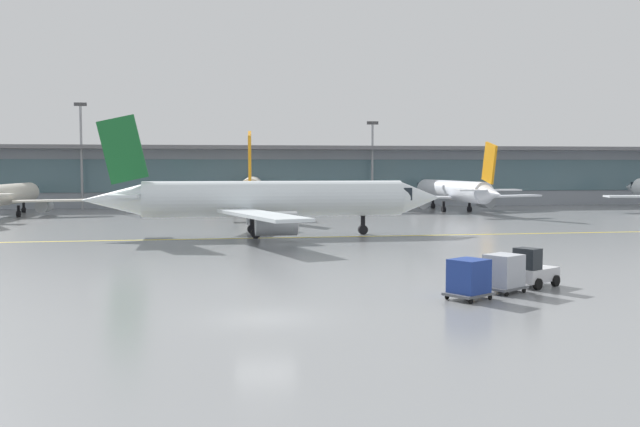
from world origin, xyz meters
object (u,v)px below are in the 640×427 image
at_px(gate_airplane_2, 251,190).
at_px(cargo_dolly_lead, 504,272).
at_px(gate_airplane_1, 6,195).
at_px(apron_light_mast_2, 372,160).
at_px(gate_airplane_3, 453,191).
at_px(baggage_tug, 533,270).
at_px(apron_light_mast_1, 81,152).
at_px(taxiing_regional_jet, 270,200).
at_px(cargo_dolly_trailing, 469,278).

distance_m(gate_airplane_2, cargo_dolly_lead, 64.52).
distance_m(gate_airplane_1, apron_light_mast_2, 52.88).
xyz_separation_m(gate_airplane_1, gate_airplane_3, (59.93, 1.31, 0.17)).
distance_m(gate_airplane_1, cargo_dolly_lead, 74.57).
xyz_separation_m(baggage_tug, apron_light_mast_1, (-36.72, 74.14, 7.69)).
xyz_separation_m(taxiing_regional_jet, apron_light_mast_2, (19.11, 44.41, 4.10)).
relative_size(gate_airplane_2, cargo_dolly_trailing, 12.18).
height_order(gate_airplane_2, baggage_tug, gate_airplane_2).
height_order(baggage_tug, apron_light_mast_2, apron_light_mast_2).
relative_size(cargo_dolly_lead, cargo_dolly_trailing, 1.00).
height_order(gate_airplane_3, apron_light_mast_2, apron_light_mast_2).
relative_size(gate_airplane_2, taxiing_regional_jet, 0.97).
xyz_separation_m(gate_airplane_2, taxiing_regional_jet, (0.32, -32.48, 0.10)).
relative_size(cargo_dolly_lead, apron_light_mast_1, 0.17).
relative_size(gate_airplane_2, apron_light_mast_2, 2.39).
bearing_deg(cargo_dolly_lead, baggage_tug, 0.00).
bearing_deg(gate_airplane_2, cargo_dolly_trailing, -170.15).
distance_m(cargo_dolly_trailing, apron_light_mast_2, 78.37).
bearing_deg(cargo_dolly_lead, gate_airplane_1, 90.67).
height_order(gate_airplane_3, cargo_dolly_lead, gate_airplane_3).
bearing_deg(cargo_dolly_trailing, apron_light_mast_2, 48.20).
xyz_separation_m(gate_airplane_3, cargo_dolly_lead, (-18.52, -63.31, -1.80)).
relative_size(gate_airplane_3, apron_light_mast_2, 2.14).
bearing_deg(baggage_tug, cargo_dolly_trailing, -180.00).
height_order(taxiing_regional_jet, apron_light_mast_1, apron_light_mast_1).
height_order(gate_airplane_1, apron_light_mast_1, apron_light_mast_1).
relative_size(cargo_dolly_trailing, apron_light_mast_1, 0.17).
relative_size(gate_airplane_3, cargo_dolly_lead, 10.92).
height_order(cargo_dolly_lead, apron_light_mast_1, apron_light_mast_1).
bearing_deg(baggage_tug, cargo_dolly_lead, -180.00).
height_order(gate_airplane_2, cargo_dolly_trailing, gate_airplane_2).
bearing_deg(apron_light_mast_2, gate_airplane_2, -148.43).
height_order(apron_light_mast_1, apron_light_mast_2, apron_light_mast_1).
distance_m(gate_airplane_3, baggage_tug, 64.02).
bearing_deg(gate_airplane_3, gate_airplane_1, 86.56).
bearing_deg(gate_airplane_1, gate_airplane_2, -85.12).
distance_m(gate_airplane_2, taxiing_regional_jet, 32.48).
distance_m(gate_airplane_2, baggage_tug, 63.50).
bearing_deg(taxiing_regional_jet, apron_light_mast_1, 117.66).
bearing_deg(gate_airplane_2, apron_light_mast_2, -55.19).
distance_m(baggage_tug, cargo_dolly_lead, 2.64).
bearing_deg(taxiing_regional_jet, baggage_tug, -69.98).
height_order(gate_airplane_3, taxiing_regional_jet, taxiing_regional_jet).
height_order(baggage_tug, cargo_dolly_lead, baggage_tug).
distance_m(apron_light_mast_1, apron_light_mast_2, 44.01).
height_order(baggage_tug, apron_light_mast_1, apron_light_mast_1).
height_order(gate_airplane_1, gate_airplane_2, gate_airplane_2).
height_order(taxiing_regional_jet, cargo_dolly_lead, taxiing_regional_jet).
xyz_separation_m(gate_airplane_2, cargo_dolly_lead, (9.95, -63.72, -2.13)).
distance_m(baggage_tug, apron_light_mast_1, 83.09).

